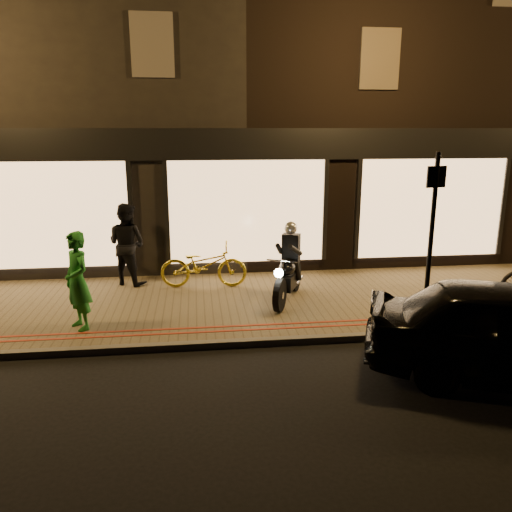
# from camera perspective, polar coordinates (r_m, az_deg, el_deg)

# --- Properties ---
(ground) EXTENTS (90.00, 90.00, 0.00)m
(ground) POSITION_cam_1_polar(r_m,az_deg,el_deg) (8.35, 1.91, -10.28)
(ground) COLOR black
(ground) RESTS_ON ground
(sidewalk) EXTENTS (50.00, 4.00, 0.12)m
(sidewalk) POSITION_cam_1_polar(r_m,az_deg,el_deg) (10.16, 0.18, -5.34)
(sidewalk) COLOR brown
(sidewalk) RESTS_ON ground
(kerb_stone) EXTENTS (50.00, 0.14, 0.12)m
(kerb_stone) POSITION_cam_1_polar(r_m,az_deg,el_deg) (8.37, 1.86, -9.77)
(kerb_stone) COLOR #59544C
(kerb_stone) RESTS_ON ground
(red_kerb_lines) EXTENTS (50.00, 0.26, 0.01)m
(red_kerb_lines) POSITION_cam_1_polar(r_m,az_deg,el_deg) (8.80, 1.36, -8.08)
(red_kerb_lines) COLOR maroon
(red_kerb_lines) RESTS_ON sidewalk
(building_row) EXTENTS (48.00, 10.11, 8.50)m
(building_row) POSITION_cam_1_polar(r_m,az_deg,el_deg) (16.56, -2.94, 16.91)
(building_row) COLOR black
(building_row) RESTS_ON ground
(motorcycle) EXTENTS (0.94, 1.82, 1.59)m
(motorcycle) POSITION_cam_1_polar(r_m,az_deg,el_deg) (9.98, 3.75, -1.66)
(motorcycle) COLOR black
(motorcycle) RESTS_ON sidewalk
(sign_post) EXTENTS (0.35, 0.09, 3.00)m
(sign_post) POSITION_cam_1_polar(r_m,az_deg,el_deg) (8.84, 19.43, 2.55)
(sign_post) COLOR black
(sign_post) RESTS_ON sidewalk
(bicycle_gold) EXTENTS (1.91, 0.78, 0.98)m
(bicycle_gold) POSITION_cam_1_polar(r_m,az_deg,el_deg) (10.89, -6.01, -1.04)
(bicycle_gold) COLOR gold
(bicycle_gold) RESTS_ON sidewalk
(person_green) EXTENTS (0.70, 0.74, 1.70)m
(person_green) POSITION_cam_1_polar(r_m,az_deg,el_deg) (9.00, -19.73, -2.70)
(person_green) COLOR #217C29
(person_green) RESTS_ON sidewalk
(person_dark) EXTENTS (1.10, 1.03, 1.81)m
(person_dark) POSITION_cam_1_polar(r_m,az_deg,el_deg) (11.33, -14.55, 1.33)
(person_dark) COLOR black
(person_dark) RESTS_ON sidewalk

